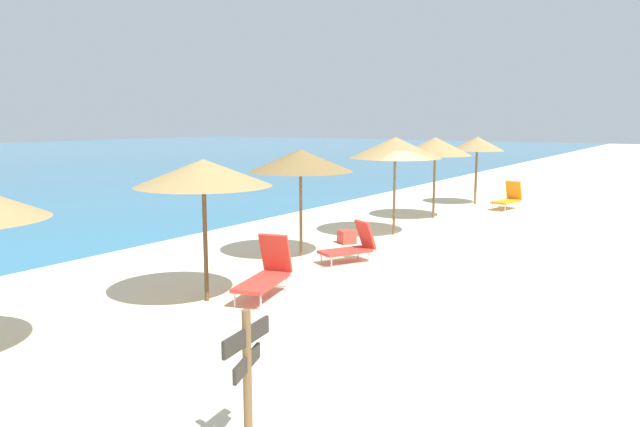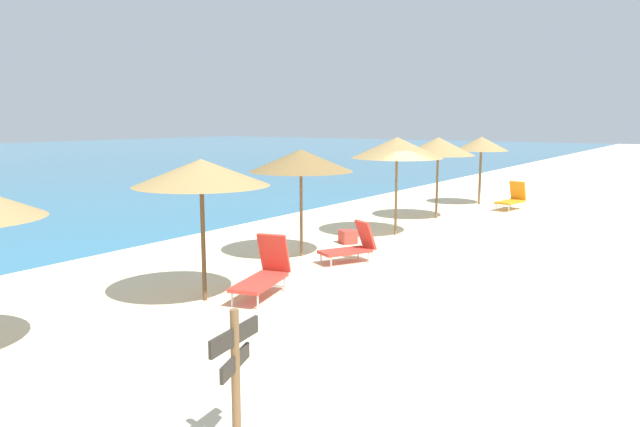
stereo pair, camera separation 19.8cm
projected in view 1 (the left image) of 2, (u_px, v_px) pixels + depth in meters
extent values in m
plane|color=beige|center=(420.00, 251.00, 15.56)|extent=(160.00, 160.00, 0.00)
cylinder|color=brown|center=(205.00, 240.00, 11.16)|extent=(0.08, 0.08, 2.31)
cone|color=#9E7F4C|center=(203.00, 173.00, 10.97)|extent=(2.51, 2.51, 0.49)
cylinder|color=brown|center=(301.00, 211.00, 14.86)|extent=(0.07, 0.07, 2.26)
cone|color=olive|center=(301.00, 160.00, 14.67)|extent=(2.54, 2.54, 0.54)
cylinder|color=brown|center=(394.00, 194.00, 17.67)|extent=(0.07, 0.07, 2.41)
cone|color=#9E7F4C|center=(395.00, 148.00, 17.46)|extent=(2.67, 2.67, 0.60)
cylinder|color=brown|center=(434.00, 185.00, 20.71)|extent=(0.08, 0.08, 2.31)
cone|color=#9E7F4C|center=(435.00, 146.00, 20.51)|extent=(2.47, 2.47, 0.61)
cylinder|color=brown|center=(476.00, 176.00, 24.17)|extent=(0.10, 0.10, 2.29)
cone|color=#9E7F4C|center=(477.00, 144.00, 23.98)|extent=(2.10, 2.10, 0.55)
cube|color=red|center=(262.00, 282.00, 11.40)|extent=(1.58, 0.96, 0.07)
cube|color=red|center=(276.00, 253.00, 11.99)|extent=(0.47, 0.67, 0.81)
cylinder|color=silver|center=(235.00, 299.00, 10.92)|extent=(0.04, 0.04, 0.28)
cylinder|color=silver|center=(261.00, 302.00, 10.76)|extent=(0.04, 0.04, 0.28)
cylinder|color=silver|center=(263.00, 282.00, 12.10)|extent=(0.04, 0.04, 0.28)
cylinder|color=silver|center=(286.00, 284.00, 11.94)|extent=(0.04, 0.04, 0.28)
cube|color=orange|center=(506.00, 202.00, 22.76)|extent=(1.38, 0.83, 0.07)
cube|color=orange|center=(514.00, 190.00, 23.13)|extent=(0.37, 0.64, 0.74)
cylinder|color=silver|center=(492.00, 207.00, 22.56)|extent=(0.04, 0.04, 0.27)
cylinder|color=silver|center=(505.00, 208.00, 22.21)|extent=(0.04, 0.04, 0.27)
cylinder|color=silver|center=(506.00, 204.00, 23.35)|extent=(0.04, 0.04, 0.27)
cylinder|color=silver|center=(519.00, 205.00, 23.00)|extent=(0.04, 0.04, 0.27)
cube|color=red|center=(345.00, 251.00, 14.29)|extent=(1.34, 1.06, 0.07)
cube|color=red|center=(365.00, 234.00, 14.52)|extent=(0.52, 0.64, 0.68)
cylinder|color=silver|center=(321.00, 258.00, 14.27)|extent=(0.04, 0.04, 0.24)
cylinder|color=silver|center=(331.00, 262.00, 13.86)|extent=(0.04, 0.04, 0.24)
cylinder|color=silver|center=(358.00, 253.00, 14.78)|extent=(0.04, 0.04, 0.24)
cylinder|color=silver|center=(369.00, 257.00, 14.36)|extent=(0.04, 0.04, 0.24)
cylinder|color=brown|center=(247.00, 383.00, 6.03)|extent=(0.09, 0.09, 1.51)
cube|color=#332D28|center=(247.00, 337.00, 5.95)|extent=(0.84, 0.17, 0.18)
cube|color=#332D28|center=(247.00, 363.00, 6.00)|extent=(0.69, 0.29, 0.16)
cube|color=red|center=(347.00, 237.00, 16.58)|extent=(0.59, 0.60, 0.35)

